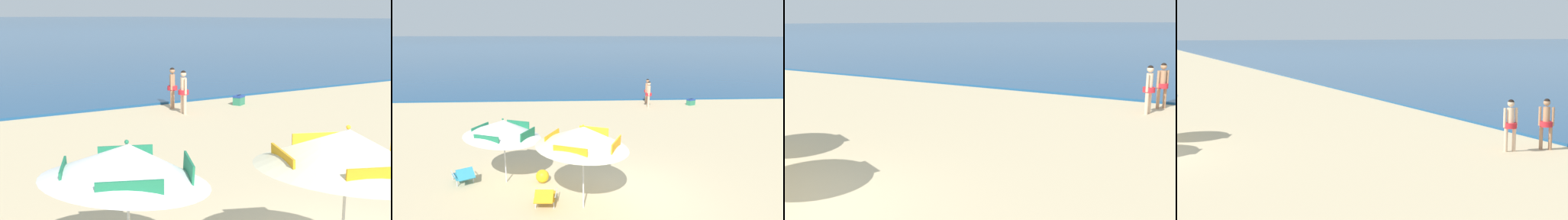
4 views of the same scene
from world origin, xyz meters
The scene contains 2 objects.
person_standing_near_shore centered at (3.68, 11.52, 0.95)m, with size 0.40×0.49×1.65m.
person_standing_beside centered at (3.89, 12.75, 0.95)m, with size 0.40×0.40×1.64m.
Camera 4 is at (18.20, 0.41, 3.63)m, focal length 52.83 mm.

